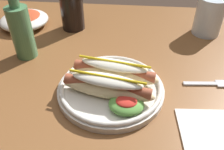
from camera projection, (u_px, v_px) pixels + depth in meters
name	position (u px, v px, depth m)	size (l,w,h in m)	color
dining_table	(123.00, 85.00, 0.77)	(1.37, 0.81, 0.74)	brown
hot_dog_plate	(111.00, 85.00, 0.58)	(0.26, 0.26, 0.08)	silver
fork	(211.00, 84.00, 0.62)	(0.12, 0.03, 0.00)	silver
soda_cup	(72.00, 10.00, 0.82)	(0.08, 0.08, 0.14)	black
water_cup	(209.00, 16.00, 0.79)	(0.09, 0.09, 0.12)	silver
glass_bottle	(21.00, 29.00, 0.67)	(0.06, 0.06, 0.23)	#4C7F51
side_bowl	(24.00, 19.00, 0.86)	(0.17, 0.17, 0.05)	silver
napkin	(211.00, 131.00, 0.50)	(0.13, 0.12, 0.00)	white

